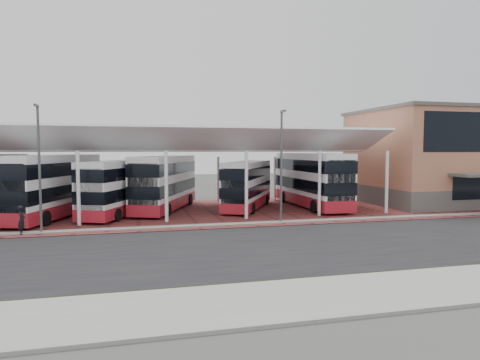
% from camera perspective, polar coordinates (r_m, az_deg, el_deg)
% --- Properties ---
extents(ground, '(140.00, 140.00, 0.00)m').
position_cam_1_polar(ground, '(24.70, 5.99, -8.32)').
color(ground, '#3E403B').
extents(road, '(120.00, 14.00, 0.02)m').
position_cam_1_polar(road, '(23.78, 6.83, -8.79)').
color(road, black).
rests_on(road, ground).
extents(forecourt, '(72.00, 16.00, 0.06)m').
position_cam_1_polar(forecourt, '(37.48, 2.04, -4.03)').
color(forecourt, brown).
rests_on(forecourt, ground).
extents(sidewalk, '(120.00, 4.00, 0.14)m').
position_cam_1_polar(sidewalk, '(16.81, 16.91, -14.17)').
color(sidewalk, gray).
rests_on(sidewalk, ground).
extents(north_kerb, '(120.00, 0.80, 0.14)m').
position_cam_1_polar(north_kerb, '(30.47, 1.98, -5.81)').
color(north_kerb, gray).
rests_on(north_kerb, ground).
extents(yellow_line_near, '(120.00, 0.12, 0.01)m').
position_cam_1_polar(yellow_line_near, '(18.48, 13.64, -12.57)').
color(yellow_line_near, yellow).
rests_on(yellow_line_near, road).
extents(yellow_line_far, '(120.00, 0.12, 0.01)m').
position_cam_1_polar(yellow_line_far, '(18.74, 13.20, -12.34)').
color(yellow_line_far, yellow).
rests_on(yellow_line_far, road).
extents(canopy, '(37.00, 11.63, 7.07)m').
position_cam_1_polar(canopy, '(36.67, -10.49, 4.77)').
color(canopy, white).
rests_on(canopy, ground).
extents(terminal, '(18.40, 14.40, 9.25)m').
position_cam_1_polar(terminal, '(48.15, 26.53, 2.86)').
color(terminal, '#55524F').
rests_on(terminal, ground).
extents(lamp_west, '(0.16, 0.90, 8.07)m').
position_cam_1_polar(lamp_west, '(29.50, -25.20, 1.87)').
color(lamp_west, '#4D4E53').
rests_on(lamp_west, ground).
extents(lamp_east, '(0.16, 0.90, 8.07)m').
position_cam_1_polar(lamp_east, '(30.72, 5.55, 2.30)').
color(lamp_east, '#4D4E53').
rests_on(lamp_east, ground).
extents(bus_1, '(6.22, 11.97, 4.83)m').
position_cam_1_polar(bus_1, '(36.03, -23.61, -0.80)').
color(bus_1, white).
rests_on(bus_1, forecourt).
extents(bus_2, '(6.55, 10.67, 4.37)m').
position_cam_1_polar(bus_2, '(35.89, -15.45, -0.99)').
color(bus_2, white).
rests_on(bus_2, forecourt).
extents(bus_3, '(6.56, 11.57, 4.70)m').
position_cam_1_polar(bus_3, '(37.76, -9.94, -0.42)').
color(bus_3, white).
rests_on(bus_3, forecourt).
extents(bus_4, '(6.80, 10.09, 4.19)m').
position_cam_1_polar(bus_4, '(38.15, 1.03, -0.69)').
color(bus_4, white).
rests_on(bus_4, forecourt).
extents(bus_5, '(3.02, 11.92, 4.91)m').
position_cam_1_polar(bus_5, '(39.89, 9.47, -0.02)').
color(bus_5, white).
rests_on(bus_5, forecourt).
extents(pedestrian, '(0.47, 0.68, 1.79)m').
position_cam_1_polar(pedestrian, '(29.75, -27.09, -4.77)').
color(pedestrian, black).
rests_on(pedestrian, forecourt).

